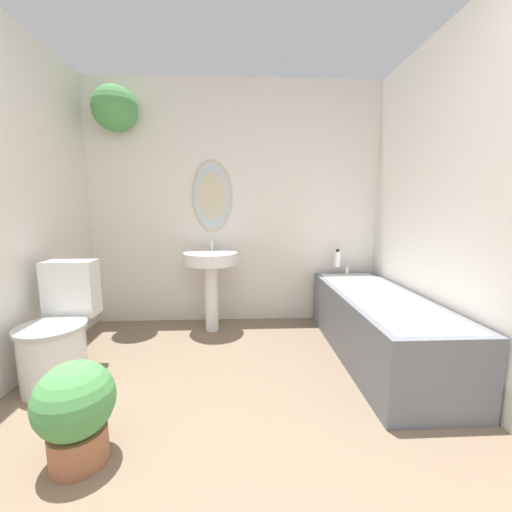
{
  "coord_description": "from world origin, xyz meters",
  "views": [
    {
      "loc": [
        0.04,
        -0.47,
        1.16
      ],
      "look_at": [
        0.15,
        1.69,
        0.83
      ],
      "focal_mm": 22.0,
      "sensor_mm": 36.0,
      "label": 1
    }
  ],
  "objects_px": {
    "bathtub": "(377,324)",
    "potted_plant": "(76,409)",
    "toilet": "(59,337)",
    "pedestal_sink": "(211,269)",
    "shampoo_bottle": "(337,259)"
  },
  "relations": [
    {
      "from": "toilet",
      "to": "potted_plant",
      "type": "distance_m",
      "value": 0.86
    },
    {
      "from": "pedestal_sink",
      "to": "potted_plant",
      "type": "distance_m",
      "value": 1.68
    },
    {
      "from": "potted_plant",
      "to": "pedestal_sink",
      "type": "bearing_deg",
      "value": 73.42
    },
    {
      "from": "bathtub",
      "to": "potted_plant",
      "type": "height_order",
      "value": "bathtub"
    },
    {
      "from": "bathtub",
      "to": "potted_plant",
      "type": "relative_size",
      "value": 3.49
    },
    {
      "from": "pedestal_sink",
      "to": "bathtub",
      "type": "relative_size",
      "value": 0.51
    },
    {
      "from": "pedestal_sink",
      "to": "potted_plant",
      "type": "height_order",
      "value": "pedestal_sink"
    },
    {
      "from": "toilet",
      "to": "potted_plant",
      "type": "xyz_separation_m",
      "value": [
        0.47,
        -0.72,
        -0.05
      ]
    },
    {
      "from": "potted_plant",
      "to": "bathtub",
      "type": "bearing_deg",
      "value": 28.12
    },
    {
      "from": "bathtub",
      "to": "potted_plant",
      "type": "xyz_separation_m",
      "value": [
        -1.82,
        -0.97,
        0.0
      ]
    },
    {
      "from": "toilet",
      "to": "pedestal_sink",
      "type": "distance_m",
      "value": 1.3
    },
    {
      "from": "pedestal_sink",
      "to": "potted_plant",
      "type": "bearing_deg",
      "value": -106.58
    },
    {
      "from": "shampoo_bottle",
      "to": "toilet",
      "type": "bearing_deg",
      "value": -154.85
    },
    {
      "from": "toilet",
      "to": "shampoo_bottle",
      "type": "height_order",
      "value": "toilet"
    },
    {
      "from": "bathtub",
      "to": "shampoo_bottle",
      "type": "height_order",
      "value": "shampoo_bottle"
    }
  ]
}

